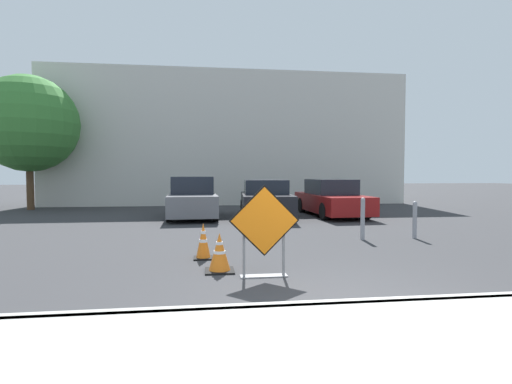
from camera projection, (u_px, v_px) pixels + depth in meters
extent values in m
plane|color=#333335|center=(252.00, 219.00, 14.76)|extent=(96.00, 96.00, 0.00)
cube|color=#999993|center=(400.00, 351.00, 3.65)|extent=(28.76, 2.43, 0.14)
cube|color=#999993|center=(351.00, 307.00, 4.85)|extent=(28.76, 0.20, 0.14)
cube|color=black|center=(264.00, 221.00, 6.44)|extent=(1.15, 0.02, 1.15)
cube|color=orange|center=(264.00, 221.00, 6.43)|extent=(1.09, 0.02, 1.09)
cube|color=slate|center=(264.00, 276.00, 6.53)|extent=(0.77, 0.20, 0.02)
cube|color=slate|center=(244.00, 249.00, 6.46)|extent=(0.04, 0.04, 0.93)
cube|color=slate|center=(283.00, 248.00, 6.55)|extent=(0.04, 0.04, 0.93)
cube|color=black|center=(220.00, 271.00, 6.87)|extent=(0.50, 0.50, 0.03)
cone|color=orange|center=(220.00, 251.00, 6.85)|extent=(0.37, 0.37, 0.64)
cylinder|color=white|center=(219.00, 243.00, 6.85)|extent=(0.12, 0.12, 0.06)
cylinder|color=white|center=(220.00, 252.00, 6.85)|extent=(0.20, 0.20, 0.06)
cube|color=black|center=(203.00, 258.00, 7.90)|extent=(0.38, 0.38, 0.03)
cone|color=orange|center=(203.00, 240.00, 7.89)|extent=(0.28, 0.28, 0.69)
cylinder|color=white|center=(203.00, 232.00, 7.88)|extent=(0.09, 0.09, 0.06)
cylinder|color=white|center=(203.00, 241.00, 7.89)|extent=(0.16, 0.16, 0.06)
cube|color=slate|center=(192.00, 203.00, 15.25)|extent=(1.86, 4.32, 0.74)
cube|color=#1E232D|center=(192.00, 185.00, 15.32)|extent=(1.59, 2.01, 0.65)
cylinder|color=black|center=(215.00, 212.00, 14.08)|extent=(0.22, 0.63, 0.62)
cylinder|color=black|center=(169.00, 213.00, 13.83)|extent=(0.22, 0.63, 0.62)
cylinder|color=black|center=(212.00, 206.00, 16.69)|extent=(0.22, 0.63, 0.62)
cylinder|color=black|center=(173.00, 207.00, 16.44)|extent=(0.22, 0.63, 0.62)
cube|color=black|center=(266.00, 204.00, 15.07)|extent=(2.06, 4.13, 0.75)
cube|color=#1E232D|center=(266.00, 187.00, 15.14)|extent=(1.70, 1.95, 0.52)
cylinder|color=black|center=(292.00, 213.00, 13.89)|extent=(0.24, 0.63, 0.61)
cylinder|color=black|center=(245.00, 213.00, 13.79)|extent=(0.24, 0.63, 0.61)
cylinder|color=black|center=(283.00, 207.00, 16.37)|extent=(0.24, 0.63, 0.61)
cylinder|color=black|center=(243.00, 207.00, 16.27)|extent=(0.24, 0.63, 0.61)
cube|color=maroon|center=(332.00, 203.00, 15.97)|extent=(1.96, 4.71, 0.68)
cube|color=#1E232D|center=(331.00, 187.00, 16.05)|extent=(1.64, 2.20, 0.60)
cylinder|color=black|center=(366.00, 211.00, 14.70)|extent=(0.23, 0.64, 0.63)
cylinder|color=black|center=(324.00, 211.00, 14.42)|extent=(0.23, 0.64, 0.63)
cylinder|color=black|center=(337.00, 205.00, 17.53)|extent=(0.23, 0.64, 0.63)
cylinder|color=black|center=(302.00, 205.00, 17.25)|extent=(0.23, 0.64, 0.63)
cylinder|color=gray|center=(363.00, 220.00, 10.15)|extent=(0.11, 0.11, 1.02)
sphere|color=gray|center=(363.00, 200.00, 10.13)|extent=(0.12, 0.12, 0.12)
cylinder|color=gray|center=(415.00, 221.00, 10.34)|extent=(0.11, 0.11, 0.91)
sphere|color=gray|center=(415.00, 203.00, 10.32)|extent=(0.12, 0.12, 0.12)
cube|color=beige|center=(228.00, 141.00, 23.33)|extent=(19.38, 5.00, 7.15)
cylinder|color=#513823|center=(30.00, 185.00, 18.47)|extent=(0.32, 0.32, 2.31)
sphere|color=#387A33|center=(29.00, 124.00, 18.34)|extent=(4.43, 4.43, 4.43)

